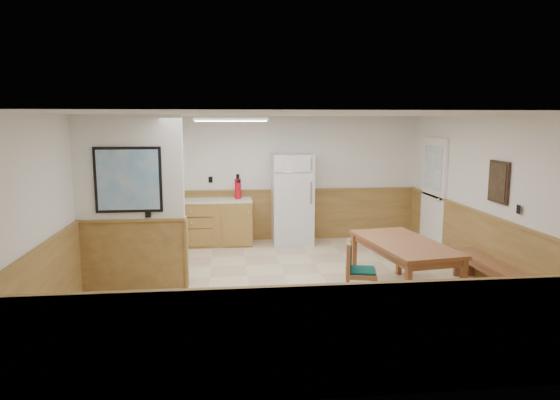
{
  "coord_description": "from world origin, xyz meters",
  "views": [
    {
      "loc": [
        -0.91,
        -6.97,
        2.42
      ],
      "look_at": [
        -0.09,
        0.4,
        1.23
      ],
      "focal_mm": 32.0,
      "sensor_mm": 36.0,
      "label": 1
    }
  ],
  "objects": [
    {
      "name": "ground",
      "position": [
        0.0,
        0.0,
        0.0
      ],
      "size": [
        6.0,
        6.0,
        0.0
      ],
      "primitive_type": "plane",
      "color": "beige",
      "rests_on": "ground"
    },
    {
      "name": "ceiling",
      "position": [
        0.0,
        0.0,
        2.5
      ],
      "size": [
        6.0,
        6.0,
        0.02
      ],
      "primitive_type": "cube",
      "color": "white",
      "rests_on": "back_wall"
    },
    {
      "name": "back_wall",
      "position": [
        0.0,
        3.0,
        1.25
      ],
      "size": [
        6.0,
        0.02,
        2.5
      ],
      "primitive_type": "cube",
      "color": "white",
      "rests_on": "ground"
    },
    {
      "name": "right_wall",
      "position": [
        3.0,
        0.0,
        1.25
      ],
      "size": [
        0.02,
        6.0,
        2.5
      ],
      "primitive_type": "cube",
      "color": "white",
      "rests_on": "ground"
    },
    {
      "name": "left_wall",
      "position": [
        -3.0,
        0.0,
        1.25
      ],
      "size": [
        0.02,
        6.0,
        2.5
      ],
      "primitive_type": "cube",
      "color": "white",
      "rests_on": "ground"
    },
    {
      "name": "wainscot_back",
      "position": [
        0.0,
        2.98,
        0.5
      ],
      "size": [
        6.0,
        0.04,
        1.0
      ],
      "primitive_type": "cube",
      "color": "#AE8445",
      "rests_on": "ground"
    },
    {
      "name": "wainscot_right",
      "position": [
        2.98,
        0.0,
        0.5
      ],
      "size": [
        0.04,
        6.0,
        1.0
      ],
      "primitive_type": "cube",
      "color": "#AE8445",
      "rests_on": "ground"
    },
    {
      "name": "wainscot_left",
      "position": [
        -2.98,
        0.0,
        0.5
      ],
      "size": [
        0.04,
        6.0,
        1.0
      ],
      "primitive_type": "cube",
      "color": "#AE8445",
      "rests_on": "ground"
    },
    {
      "name": "partition_wall",
      "position": [
        -2.25,
        0.19,
        1.23
      ],
      "size": [
        1.5,
        0.2,
        2.5
      ],
      "color": "white",
      "rests_on": "ground"
    },
    {
      "name": "kitchen_counter",
      "position": [
        -1.21,
        2.68,
        0.46
      ],
      "size": [
        2.2,
        0.61,
        1.0
      ],
      "color": "#A4773A",
      "rests_on": "ground"
    },
    {
      "name": "exterior_door",
      "position": [
        2.96,
        1.9,
        1.05
      ],
      "size": [
        0.07,
        1.02,
        2.15
      ],
      "color": "white",
      "rests_on": "ground"
    },
    {
      "name": "kitchen_window",
      "position": [
        -2.1,
        2.98,
        1.55
      ],
      "size": [
        0.8,
        0.04,
        1.0
      ],
      "color": "white",
      "rests_on": "back_wall"
    },
    {
      "name": "wall_painting",
      "position": [
        2.97,
        -0.3,
        1.55
      ],
      "size": [
        0.04,
        0.5,
        0.6
      ],
      "color": "#311F13",
      "rests_on": "right_wall"
    },
    {
      "name": "fluorescent_fixture",
      "position": [
        -0.8,
        1.3,
        2.45
      ],
      "size": [
        1.2,
        0.3,
        0.09
      ],
      "color": "white",
      "rests_on": "ceiling"
    },
    {
      "name": "refrigerator",
      "position": [
        0.4,
        2.63,
        0.89
      ],
      "size": [
        0.79,
        0.72,
        1.77
      ],
      "rotation": [
        0.0,
        0.0,
        -0.01
      ],
      "color": "silver",
      "rests_on": "ground"
    },
    {
      "name": "dining_table",
      "position": [
        1.55,
        -0.46,
        0.66
      ],
      "size": [
        1.15,
        1.9,
        0.75
      ],
      "rotation": [
        0.0,
        0.0,
        0.15
      ],
      "color": "#996138",
      "rests_on": "ground"
    },
    {
      "name": "dining_bench",
      "position": [
        2.8,
        -0.48,
        0.34
      ],
      "size": [
        0.35,
        1.54,
        0.45
      ],
      "rotation": [
        0.0,
        0.0,
        0.01
      ],
      "color": "#996138",
      "rests_on": "ground"
    },
    {
      "name": "dining_chair",
      "position": [
        0.77,
        -0.77,
        0.5
      ],
      "size": [
        0.62,
        0.49,
        0.85
      ],
      "rotation": [
        0.0,
        0.0,
        -0.23
      ],
      "color": "#996138",
      "rests_on": "ground"
    },
    {
      "name": "fire_extinguisher",
      "position": [
        -0.67,
        2.68,
        1.11
      ],
      "size": [
        0.15,
        0.15,
        0.49
      ],
      "rotation": [
        0.0,
        0.0,
        -0.25
      ],
      "color": "red",
      "rests_on": "kitchen_counter"
    },
    {
      "name": "soap_bottle",
      "position": [
        -2.09,
        2.69,
        1.0
      ],
      "size": [
        0.07,
        0.07,
        0.2
      ],
      "primitive_type": "cylinder",
      "rotation": [
        0.0,
        0.0,
        -0.08
      ],
      "color": "#188631",
      "rests_on": "kitchen_counter"
    }
  ]
}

